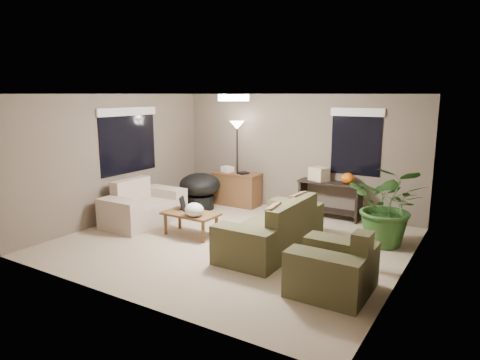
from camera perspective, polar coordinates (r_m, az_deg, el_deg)
The scene contains 20 objects.
room_shell at distance 7.12m, azimuth -0.84°, elevation 1.31°, with size 5.50×5.50×5.50m.
main_sofa at distance 7.04m, azimuth 4.61°, elevation -6.89°, with size 0.95×2.20×0.85m.
throw_pillows at distance 6.83m, azimuth 6.57°, elevation -4.38°, with size 0.29×1.37×0.47m.
loveseat at distance 8.62m, azimuth -12.82°, elevation -3.68°, with size 0.90×1.60×0.85m.
armchair at distance 5.71m, azimuth 12.35°, elevation -11.57°, with size 0.95×1.00×0.85m.
coffee_table at distance 7.71m, azimuth -6.60°, elevation -4.79°, with size 1.00×0.55×0.42m.
laptop at distance 7.86m, azimuth -7.14°, elevation -3.58°, with size 0.43×0.34×0.24m.
plastic_bag at distance 7.43m, azimuth -6.13°, elevation -3.96°, with size 0.34×0.31×0.24m, color white.
desk at distance 9.73m, azimuth -0.43°, elevation -1.18°, with size 1.10×0.50×0.75m.
desk_papers at distance 9.72m, azimuth -1.25°, elevation 1.35°, with size 0.72×0.32×0.12m.
console_table at distance 8.92m, azimuth 11.89°, elevation -2.21°, with size 1.30×0.40×0.75m.
pumpkin at distance 8.73m, azimuth 14.16°, elevation 0.22°, with size 0.26×0.26×0.22m, color orange.
cardboard_box at distance 8.91m, azimuth 10.49°, elevation 0.79°, with size 0.36×0.27×0.27m, color beige.
papasan_chair at distance 9.43m, azimuth -5.35°, elevation -1.10°, with size 1.15×1.15×0.80m.
floor_lamp at distance 9.51m, azimuth -0.40°, elevation 5.97°, with size 0.32×0.32×1.91m.
ceiling_fixture at distance 7.01m, azimuth -0.87°, elevation 10.92°, with size 0.50×0.50×0.10m, color white.
houseplant at distance 7.54m, azimuth 19.20°, elevation -4.34°, with size 1.24×1.37×1.07m, color #2D5923.
cat_scratching_post at distance 6.52m, azimuth 16.30°, elevation -9.58°, with size 0.32×0.32×0.50m.
window_left at distance 9.02m, azimuth -14.70°, elevation 6.49°, with size 0.05×1.56×1.33m.
window_back at distance 8.78m, azimuth 15.27°, elevation 6.36°, with size 1.06×0.05×1.33m.
Camera 1 is at (3.76, -5.92, 2.50)m, focal length 32.00 mm.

